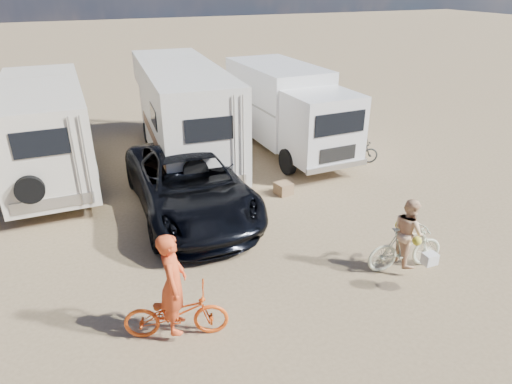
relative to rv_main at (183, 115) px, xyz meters
name	(u,v)px	position (x,y,z in m)	size (l,w,h in m)	color
ground	(273,268)	(0.15, -7.35, -1.65)	(140.00, 140.00, 0.00)	#957C59
rv_main	(183,115)	(0.00, 0.00, 0.00)	(2.42, 7.74, 3.31)	silver
rv_left	(47,134)	(-4.37, -0.13, -0.13)	(2.37, 6.80, 3.05)	silver
box_truck	(289,111)	(3.76, -0.59, -0.13)	(2.35, 6.45, 3.05)	silver
dark_suv	(189,184)	(-0.87, -3.96, -0.81)	(2.79, 6.05, 1.68)	black
bike_man	(176,313)	(-2.32, -8.62, -1.16)	(0.65, 1.88, 0.99)	#DC4C12
bike_woman	(406,248)	(2.87, -8.45, -1.12)	(0.50, 1.78, 1.07)	beige
rider_man	(174,292)	(-2.32, -8.62, -0.68)	(0.71, 0.47, 1.94)	#DE4D22
rider_woman	(407,239)	(2.87, -8.45, -0.88)	(0.75, 0.59, 1.55)	#DCB087
bike_parked	(355,152)	(5.43, -2.57, -1.24)	(0.55, 1.59, 0.83)	black
cooler	(191,203)	(-0.85, -3.91, -1.43)	(0.56, 0.41, 0.45)	navy
crate	(284,188)	(2.02, -3.94, -1.47)	(0.45, 0.45, 0.36)	#816243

